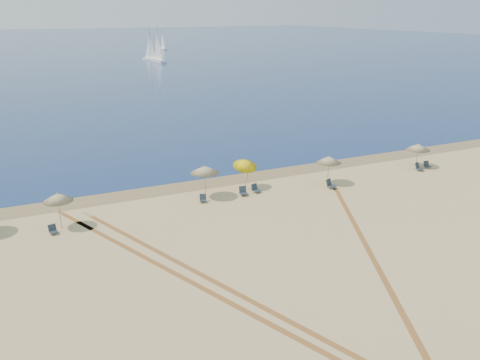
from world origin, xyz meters
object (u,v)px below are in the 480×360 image
(chair_3, at_px, (243,191))
(chair_7, at_px, (427,165))
(umbrella_1, at_px, (58,197))
(chair_5, at_px, (330,184))
(umbrella_5, at_px, (418,147))
(umbrella_3, at_px, (245,163))
(chair_1, at_px, (53,230))
(umbrella_2, at_px, (205,169))
(sailboat_1, at_px, (158,51))
(chair_6, at_px, (419,167))
(sailboat_0, at_px, (163,43))
(sailboat_2, at_px, (150,51))
(umbrella_4, at_px, (329,160))
(chair_2, at_px, (203,199))
(chair_4, at_px, (256,189))

(chair_3, height_order, chair_7, chair_3)
(umbrella_1, xyz_separation_m, chair_5, (20.86, -1.05, -1.86))
(umbrella_5, bearing_deg, umbrella_3, 175.84)
(chair_5, bearing_deg, chair_1, 155.16)
(umbrella_5, height_order, chair_7, umbrella_5)
(chair_1, relative_size, chair_3, 0.90)
(umbrella_2, xyz_separation_m, sailboat_1, (26.55, 105.66, 0.63))
(chair_6, height_order, sailboat_0, sailboat_0)
(umbrella_2, xyz_separation_m, sailboat_2, (25.98, 111.88, 0.35))
(umbrella_4, height_order, sailboat_0, sailboat_0)
(umbrella_3, height_order, chair_1, umbrella_3)
(chair_2, distance_m, chair_6, 20.61)
(umbrella_1, xyz_separation_m, umbrella_5, (31.48, 0.47, -0.27))
(umbrella_4, relative_size, chair_4, 3.09)
(chair_2, bearing_deg, umbrella_2, 76.18)
(chair_6, height_order, sailboat_1, sailboat_1)
(sailboat_0, bearing_deg, chair_2, -110.38)
(chair_2, bearing_deg, umbrella_5, 19.11)
(umbrella_2, height_order, sailboat_2, sailboat_2)
(chair_5, distance_m, sailboat_2, 115.29)
(chair_3, distance_m, chair_7, 18.54)
(chair_2, height_order, sailboat_1, sailboat_1)
(umbrella_1, xyz_separation_m, chair_3, (13.69, 0.48, -1.88))
(umbrella_5, distance_m, chair_7, 1.90)
(umbrella_5, distance_m, chair_2, 21.25)
(chair_1, bearing_deg, chair_3, -6.23)
(chair_3, relative_size, sailboat_1, 0.08)
(umbrella_3, relative_size, sailboat_0, 0.37)
(chair_5, bearing_deg, umbrella_5, -15.92)
(umbrella_3, xyz_separation_m, chair_2, (-4.16, -1.27, -1.92))
(sailboat_2, bearing_deg, umbrella_4, -125.16)
(umbrella_5, height_order, sailboat_1, sailboat_1)
(chair_7, xyz_separation_m, sailboat_1, (5.14, 107.03, 2.66))
(umbrella_1, bearing_deg, sailboat_1, 70.74)
(umbrella_2, distance_m, chair_1, 11.75)
(chair_6, distance_m, chair_7, 1.38)
(chair_1, bearing_deg, umbrella_2, -1.24)
(umbrella_3, height_order, sailboat_1, sailboat_1)
(umbrella_4, relative_size, sailboat_2, 0.28)
(chair_3, relative_size, chair_7, 1.12)
(sailboat_1, bearing_deg, chair_6, -102.19)
(chair_5, bearing_deg, umbrella_4, 43.36)
(umbrella_2, bearing_deg, umbrella_1, -173.47)
(chair_1, bearing_deg, sailboat_0, 59.84)
(umbrella_4, relative_size, sailboat_0, 0.33)
(chair_6, bearing_deg, umbrella_2, 154.49)
(umbrella_1, distance_m, chair_6, 30.94)
(umbrella_5, bearing_deg, sailboat_1, 86.84)
(umbrella_2, relative_size, chair_3, 3.51)
(chair_1, distance_m, chair_3, 14.33)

